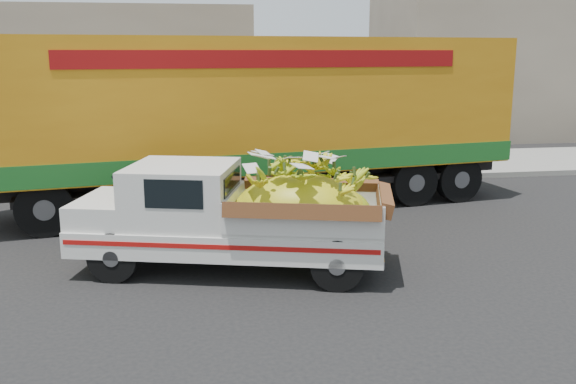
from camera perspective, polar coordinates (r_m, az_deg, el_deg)
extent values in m
plane|color=black|center=(10.54, -0.91, -7.00)|extent=(100.00, 100.00, 0.00)
cube|color=gray|center=(17.12, -4.33, 0.83)|extent=(60.00, 0.25, 0.15)
cube|color=gray|center=(19.18, -4.90, 2.06)|extent=(60.00, 4.00, 0.14)
cube|color=gray|center=(30.01, 21.99, 10.58)|extent=(14.00, 6.00, 6.00)
cylinder|color=black|center=(10.31, -15.26, -5.58)|extent=(0.83, 0.44, 0.80)
cylinder|color=black|center=(11.68, -12.55, -3.31)|extent=(0.83, 0.44, 0.80)
cylinder|color=black|center=(9.62, 4.39, -6.46)|extent=(0.83, 0.44, 0.80)
cylinder|color=black|center=(11.08, 4.67, -3.91)|extent=(0.83, 0.44, 0.80)
cube|color=silver|center=(10.49, -5.22, -3.82)|extent=(5.22, 3.04, 0.41)
cube|color=#A50F0C|center=(9.63, -6.28, -4.91)|extent=(4.64, 1.31, 0.07)
cube|color=silver|center=(11.24, -17.41, -3.82)|extent=(0.57, 1.71, 0.15)
cube|color=silver|center=(10.96, -15.65, -1.40)|extent=(1.31, 1.85, 0.38)
cube|color=silver|center=(10.50, -9.36, -0.12)|extent=(2.02, 2.08, 0.94)
cube|color=black|center=(9.63, -10.15, -0.20)|extent=(0.86, 0.25, 0.44)
cube|color=silver|center=(10.20, 1.66, -1.51)|extent=(2.80, 2.36, 0.53)
ellipsoid|color=yellow|center=(10.23, 1.07, -2.09)|extent=(2.48, 1.96, 1.34)
cylinder|color=black|center=(15.70, 14.90, 1.15)|extent=(1.14, 0.49, 1.10)
cylinder|color=black|center=(17.37, 11.29, 2.39)|extent=(1.14, 0.49, 1.10)
cylinder|color=black|center=(15.08, 11.08, 0.89)|extent=(1.14, 0.49, 1.10)
cylinder|color=black|center=(16.81, 7.73, 2.18)|extent=(1.14, 0.49, 1.10)
cylinder|color=black|center=(13.17, -20.84, -1.37)|extent=(1.14, 0.49, 1.10)
cylinder|color=black|center=(15.12, -20.60, 0.35)|extent=(1.14, 0.49, 1.10)
cube|color=black|center=(14.61, -2.89, 1.65)|extent=(12.01, 2.90, 0.36)
cube|color=#C78113|center=(14.40, -2.96, 7.92)|extent=(12.01, 4.34, 2.84)
cube|color=#1B5F1F|center=(14.53, -2.91, 3.32)|extent=(12.07, 4.37, 0.45)
cube|color=maroon|center=(13.14, -1.49, 11.74)|extent=(8.30, 1.36, 0.35)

